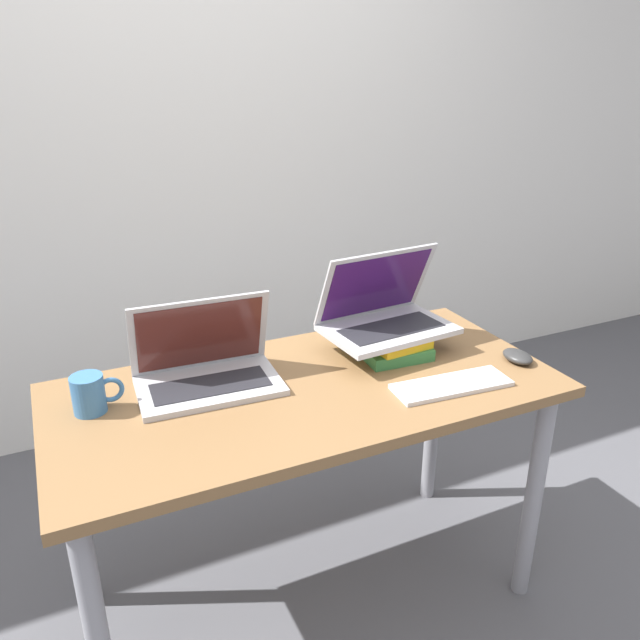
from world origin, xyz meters
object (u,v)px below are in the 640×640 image
object	(u,v)px
mouse	(518,356)
wireless_keyboard	(452,385)
laptop_on_books	(384,314)
laptop_left	(206,368)
book_stack	(386,340)
mug	(90,394)

from	to	relation	value
mouse	wireless_keyboard	bearing A→B (deg)	-169.72
wireless_keyboard	mouse	distance (m)	0.27
laptop_on_books	wireless_keyboard	distance (m)	0.31
wireless_keyboard	laptop_left	bearing A→B (deg)	153.71
book_stack	wireless_keyboard	distance (m)	0.28
wireless_keyboard	mouse	xyz separation A→B (m)	(0.26, 0.05, 0.01)
laptop_left	book_stack	distance (m)	0.54
laptop_on_books	mug	world-z (taller)	laptop_on_books
mug	wireless_keyboard	bearing A→B (deg)	-17.13
book_stack	mug	distance (m)	0.83
mouse	mug	xyz separation A→B (m)	(-1.13, 0.22, 0.03)
wireless_keyboard	mug	size ratio (longest dim) A/B	2.62
wireless_keyboard	mug	world-z (taller)	mug
mug	laptop_on_books	bearing A→B (deg)	1.38
laptop_left	laptop_on_books	world-z (taller)	laptop_on_books
laptop_left	laptop_on_books	bearing A→B (deg)	0.28
laptop_left	wireless_keyboard	world-z (taller)	laptop_left
book_stack	laptop_on_books	distance (m)	0.08
laptop_left	book_stack	size ratio (longest dim) A/B	1.40
book_stack	wireless_keyboard	size ratio (longest dim) A/B	0.83
laptop_left	mug	world-z (taller)	laptop_left
laptop_on_books	laptop_left	bearing A→B (deg)	-179.72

